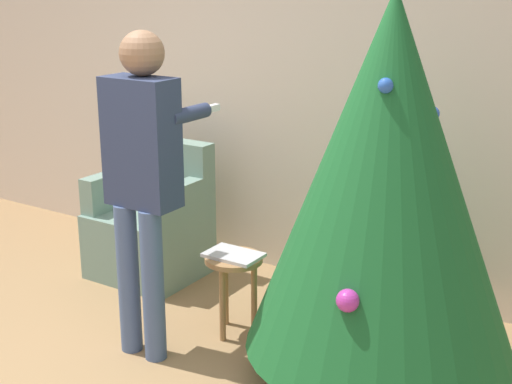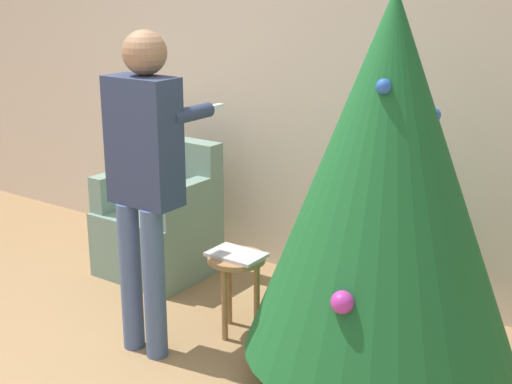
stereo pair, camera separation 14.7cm
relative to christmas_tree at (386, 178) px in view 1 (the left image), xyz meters
The scene contains 6 objects.
wall_back 1.61m from the christmas_tree, 139.47° to the left, with size 8.00×0.06×2.70m.
christmas_tree is the anchor object (origin of this frame).
armchair 2.08m from the christmas_tree, 166.85° to the left, with size 0.70×0.63×0.93m.
person_standing 1.26m from the christmas_tree, 161.17° to the right, with size 0.41×0.57×1.77m.
side_stool 1.15m from the christmas_tree, behind, with size 0.34×0.34×0.48m.
laptop 1.09m from the christmas_tree, behind, with size 0.32×0.21×0.02m.
Camera 1 is at (2.46, -1.92, 2.03)m, focal length 50.00 mm.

